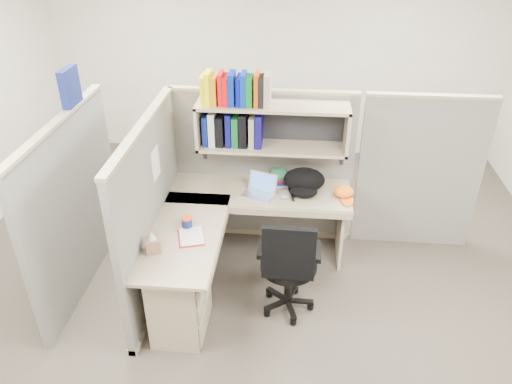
# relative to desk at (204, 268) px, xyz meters

# --- Properties ---
(ground) EXTENTS (6.00, 6.00, 0.00)m
(ground) POSITION_rel_desk_xyz_m (0.41, 0.29, -0.44)
(ground) COLOR #37302A
(ground) RESTS_ON ground
(room_shell) EXTENTS (6.00, 6.00, 6.00)m
(room_shell) POSITION_rel_desk_xyz_m (0.41, 0.29, 1.18)
(room_shell) COLOR #B9B3A7
(room_shell) RESTS_ON ground
(cubicle) EXTENTS (3.79, 1.84, 1.95)m
(cubicle) POSITION_rel_desk_xyz_m (0.04, 0.74, 0.47)
(cubicle) COLOR #61605C
(cubicle) RESTS_ON ground
(desk) EXTENTS (1.74, 1.75, 0.73)m
(desk) POSITION_rel_desk_xyz_m (0.00, 0.00, 0.00)
(desk) COLOR gray
(desk) RESTS_ON ground
(laptop) EXTENTS (0.37, 0.37, 0.21)m
(laptop) POSITION_rel_desk_xyz_m (0.40, 0.76, 0.39)
(laptop) COLOR silver
(laptop) RESTS_ON desk
(backpack) EXTENTS (0.42, 0.33, 0.23)m
(backpack) POSITION_rel_desk_xyz_m (0.83, 0.85, 0.41)
(backpack) COLOR black
(backpack) RESTS_ON desk
(orange_cap) EXTENTS (0.24, 0.26, 0.10)m
(orange_cap) POSITION_rel_desk_xyz_m (1.20, 0.82, 0.34)
(orange_cap) COLOR orange
(orange_cap) RESTS_ON desk
(snack_canister) EXTENTS (0.10, 0.10, 0.09)m
(snack_canister) POSITION_rel_desk_xyz_m (-0.17, 0.19, 0.34)
(snack_canister) COLOR navy
(snack_canister) RESTS_ON desk
(tissue_box) EXTENTS (0.15, 0.15, 0.18)m
(tissue_box) POSITION_rel_desk_xyz_m (-0.36, -0.17, 0.38)
(tissue_box) COLOR #986B56
(tissue_box) RESTS_ON desk
(mouse) EXTENTS (0.10, 0.07, 0.03)m
(mouse) POSITION_rel_desk_xyz_m (0.65, 0.73, 0.31)
(mouse) COLOR #7D97B2
(mouse) RESTS_ON desk
(paper_cup) EXTENTS (0.09, 0.09, 0.11)m
(paper_cup) POSITION_rel_desk_xyz_m (0.42, 0.96, 0.34)
(paper_cup) COLOR silver
(paper_cup) RESTS_ON desk
(book_stack) EXTENTS (0.21, 0.26, 0.11)m
(book_stack) POSITION_rel_desk_xyz_m (0.57, 1.03, 0.35)
(book_stack) COLOR gray
(book_stack) RESTS_ON desk
(loose_paper) EXTENTS (0.26, 0.30, 0.00)m
(loose_paper) POSITION_rel_desk_xyz_m (-0.10, 0.05, 0.29)
(loose_paper) COLOR silver
(loose_paper) RESTS_ON desk
(task_chair) EXTENTS (0.53, 0.49, 1.01)m
(task_chair) POSITION_rel_desk_xyz_m (0.72, 0.01, -0.08)
(task_chair) COLOR black
(task_chair) RESTS_ON ground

